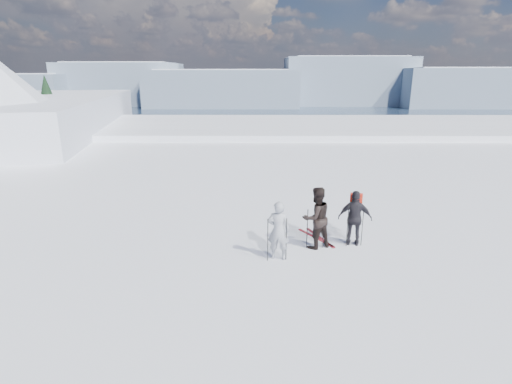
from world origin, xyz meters
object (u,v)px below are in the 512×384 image
skier_grey (278,230)px  skier_dark (316,218)px  skier_pack (355,218)px  skis_loose (318,238)px

skier_grey → skier_dark: bearing=-136.1°
skier_pack → skis_loose: bearing=-13.1°
skis_loose → skier_grey: bearing=-132.5°
skier_grey → skier_dark: size_ratio=0.91×
skier_dark → skier_grey: bearing=8.0°
skier_dark → skis_loose: (0.19, 0.69, -0.94)m
skier_grey → skier_pack: size_ratio=1.00×
skier_grey → skier_dark: skier_dark is taller
skier_grey → skier_pack: (2.39, 0.99, 0.00)m
skier_grey → skis_loose: (1.36, 1.49, -0.85)m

